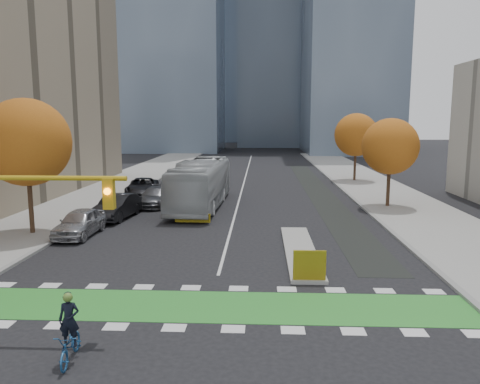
# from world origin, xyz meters

# --- Properties ---
(ground) EXTENTS (300.00, 300.00, 0.00)m
(ground) POSITION_xyz_m (0.00, 0.00, 0.00)
(ground) COLOR black
(ground) RESTS_ON ground
(sidewalk_west) EXTENTS (7.00, 120.00, 0.15)m
(sidewalk_west) POSITION_xyz_m (-13.50, 20.00, 0.07)
(sidewalk_west) COLOR gray
(sidewalk_west) RESTS_ON ground
(sidewalk_east) EXTENTS (7.00, 120.00, 0.15)m
(sidewalk_east) POSITION_xyz_m (13.50, 20.00, 0.07)
(sidewalk_east) COLOR gray
(sidewalk_east) RESTS_ON ground
(curb_west) EXTENTS (0.30, 120.00, 0.16)m
(curb_west) POSITION_xyz_m (-10.00, 20.00, 0.07)
(curb_west) COLOR gray
(curb_west) RESTS_ON ground
(curb_east) EXTENTS (0.30, 120.00, 0.16)m
(curb_east) POSITION_xyz_m (10.00, 20.00, 0.07)
(curb_east) COLOR gray
(curb_east) RESTS_ON ground
(bike_crossing) EXTENTS (20.00, 3.00, 0.01)m
(bike_crossing) POSITION_xyz_m (0.00, 1.50, 0.01)
(bike_crossing) COLOR #2D8A2D
(bike_crossing) RESTS_ON ground
(centre_line) EXTENTS (0.15, 70.00, 0.01)m
(centre_line) POSITION_xyz_m (0.00, 40.00, 0.01)
(centre_line) COLOR silver
(centre_line) RESTS_ON ground
(bike_lane_paint) EXTENTS (2.50, 50.00, 0.01)m
(bike_lane_paint) POSITION_xyz_m (7.50, 30.00, 0.01)
(bike_lane_paint) COLOR black
(bike_lane_paint) RESTS_ON ground
(median_island) EXTENTS (1.60, 10.00, 0.16)m
(median_island) POSITION_xyz_m (4.00, 9.00, 0.08)
(median_island) COLOR gray
(median_island) RESTS_ON ground
(hazard_board) EXTENTS (1.40, 0.12, 1.30)m
(hazard_board) POSITION_xyz_m (4.00, 4.20, 0.80)
(hazard_board) COLOR yellow
(hazard_board) RESTS_ON median_island
(tower_ne) EXTENTS (18.00, 24.00, 60.00)m
(tower_ne) POSITION_xyz_m (20.00, 85.00, 30.00)
(tower_ne) COLOR #47566B
(tower_ne) RESTS_ON ground
(tower_far) EXTENTS (26.00, 26.00, 80.00)m
(tower_far) POSITION_xyz_m (-4.00, 140.00, 40.00)
(tower_far) COLOR #47566B
(tower_far) RESTS_ON ground
(tree_west) EXTENTS (5.20, 5.20, 8.22)m
(tree_west) POSITION_xyz_m (-12.00, 12.00, 5.62)
(tree_west) COLOR #332114
(tree_west) RESTS_ON ground
(tree_east_near) EXTENTS (4.40, 4.40, 7.08)m
(tree_east_near) POSITION_xyz_m (12.00, 22.00, 4.86)
(tree_east_near) COLOR #332114
(tree_east_near) RESTS_ON ground
(tree_east_far) EXTENTS (4.80, 4.80, 7.65)m
(tree_east_far) POSITION_xyz_m (12.50, 38.00, 5.24)
(tree_east_far) COLOR #332114
(tree_east_far) RESTS_ON ground
(cyclist) EXTENTS (0.82, 1.86, 2.08)m
(cyclist) POSITION_xyz_m (-3.59, -2.70, 0.70)
(cyclist) COLOR #1E528D
(cyclist) RESTS_ON ground
(bus) EXTENTS (3.69, 13.62, 3.76)m
(bus) POSITION_xyz_m (-2.91, 21.72, 1.88)
(bus) COLOR #A6ABAE
(bus) RESTS_ON ground
(parked_car_a) EXTENTS (2.08, 4.86, 1.64)m
(parked_car_a) POSITION_xyz_m (-9.00, 11.88, 0.82)
(parked_car_a) COLOR #A7A8AD
(parked_car_a) RESTS_ON ground
(parked_car_b) EXTENTS (2.40, 5.38, 1.71)m
(parked_car_b) POSITION_xyz_m (-8.27, 16.88, 0.86)
(parked_car_b) COLOR black
(parked_car_b) RESTS_ON ground
(parked_car_c) EXTENTS (2.42, 5.35, 1.52)m
(parked_car_c) POSITION_xyz_m (-6.66, 21.88, 0.76)
(parked_car_c) COLOR #4A4B4F
(parked_car_c) RESTS_ON ground
(parked_car_d) EXTENTS (3.46, 6.12, 1.61)m
(parked_car_d) POSITION_xyz_m (-9.00, 26.88, 0.81)
(parked_car_d) COLOR black
(parked_car_d) RESTS_ON ground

